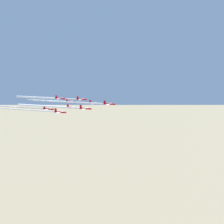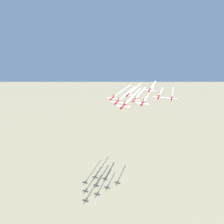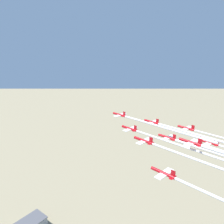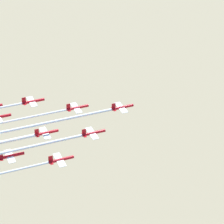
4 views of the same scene
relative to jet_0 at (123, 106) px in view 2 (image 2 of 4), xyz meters
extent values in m
cylinder|color=#B20C14|center=(0.04, 0.34, -0.04)|extent=(2.14, 8.58, 1.04)
cube|color=white|center=(-0.03, -0.22, -0.04)|extent=(8.18, 3.29, 0.17)
cube|color=#B20C14|center=(-0.41, -3.13, 1.26)|extent=(0.33, 1.52, 2.08)
cube|color=#B20C14|center=(-0.41, -3.13, -0.04)|extent=(3.14, 1.43, 0.11)
cylinder|color=#B20C14|center=(-10.31, -12.93, -1.61)|extent=(2.14, 8.58, 1.04)
cube|color=white|center=(-10.38, -13.50, -1.61)|extent=(8.18, 3.29, 0.17)
cube|color=#B20C14|center=(-10.76, -16.40, -0.31)|extent=(0.33, 1.52, 2.08)
cube|color=#B20C14|center=(-10.76, -16.40, -1.61)|extent=(3.14, 1.43, 0.11)
cylinder|color=#B20C14|center=(6.61, -15.16, -2.52)|extent=(2.14, 8.58, 1.04)
cube|color=white|center=(6.54, -15.72, -2.52)|extent=(8.18, 3.29, 0.17)
cube|color=#B20C14|center=(6.16, -18.63, -1.21)|extent=(0.33, 1.52, 2.08)
cube|color=#B20C14|center=(6.16, -18.63, -2.52)|extent=(3.14, 1.43, 0.11)
cylinder|color=#B20C14|center=(-20.66, -26.20, -0.32)|extent=(2.14, 8.58, 1.04)
cube|color=white|center=(-20.73, -26.77, -0.32)|extent=(8.18, 3.29, 0.17)
cube|color=#B20C14|center=(-21.11, -29.67, 0.98)|extent=(0.33, 1.52, 2.08)
cube|color=#B20C14|center=(-21.11, -29.67, -0.32)|extent=(3.14, 1.43, 0.11)
cylinder|color=#B20C14|center=(-3.74, -28.43, -4.05)|extent=(2.14, 8.58, 1.04)
cube|color=white|center=(-3.81, -28.99, -4.05)|extent=(8.18, 3.29, 0.17)
cube|color=#B20C14|center=(-4.19, -31.90, -2.75)|extent=(0.33, 1.52, 2.08)
cube|color=#B20C14|center=(-4.19, -31.90, -4.05)|extent=(3.14, 1.43, 0.11)
cylinder|color=#B20C14|center=(13.18, -30.65, -4.18)|extent=(2.14, 8.58, 1.04)
cube|color=white|center=(13.11, -31.21, -4.18)|extent=(8.18, 3.29, 0.17)
cube|color=#B20C14|center=(12.73, -34.12, -2.87)|extent=(0.33, 1.52, 2.08)
cube|color=#B20C14|center=(12.73, -34.12, -4.18)|extent=(3.14, 1.43, 0.11)
cylinder|color=#B20C14|center=(-31.01, -39.47, -4.14)|extent=(2.14, 8.58, 1.04)
cube|color=white|center=(-31.08, -40.04, -4.14)|extent=(8.18, 3.29, 0.17)
cube|color=#B20C14|center=(-31.46, -42.95, -2.84)|extent=(0.33, 1.52, 2.08)
cube|color=#B20C14|center=(-31.46, -42.95, -4.14)|extent=(3.14, 1.43, 0.11)
cylinder|color=#B20C14|center=(-14.09, -41.70, 0.96)|extent=(2.14, 8.58, 1.04)
cube|color=white|center=(-14.16, -42.26, 0.96)|extent=(8.18, 3.29, 0.17)
cube|color=#B20C14|center=(-14.54, -45.17, 2.26)|extent=(0.33, 1.52, 2.08)
cube|color=#B20C14|center=(-14.54, -45.17, 0.96)|extent=(3.14, 1.43, 0.11)
cylinder|color=#B20C14|center=(2.83, -43.92, -4.43)|extent=(2.14, 8.58, 1.04)
cube|color=white|center=(2.76, -44.48, -4.43)|extent=(8.18, 3.29, 0.17)
cube|color=#B20C14|center=(2.38, -47.39, -3.13)|extent=(0.33, 1.52, 2.08)
cube|color=#B20C14|center=(2.38, -47.39, -4.43)|extent=(3.14, 1.43, 0.11)
cylinder|color=white|center=(-3.50, -26.64, -0.04)|extent=(6.93, 45.63, 0.96)
cylinder|color=white|center=(-14.13, -42.06, -1.61)|extent=(7.33, 49.91, 0.79)
cylinder|color=white|center=(2.79, -44.27, -2.52)|extent=(7.48, 49.91, 0.95)
cylinder|color=white|center=(-23.14, -45.09, -0.32)|extent=(4.66, 29.44, 0.81)
cylinder|color=white|center=(-7.14, -54.29, -4.05)|extent=(6.87, 43.44, 1.19)
cylinder|color=white|center=(9.15, -61.32, -4.18)|extent=(7.69, 52.99, 0.74)
cylinder|color=white|center=(-34.13, -63.27, -4.14)|extent=(5.99, 39.26, 0.85)
cylinder|color=white|center=(-17.05, -64.24, 0.96)|extent=(6.20, 36.82, 1.39)
cylinder|color=white|center=(-1.01, -73.19, -4.43)|extent=(7.40, 50.20, 0.82)
camera|label=1|loc=(148.40, 26.45, 25.30)|focal=35.00mm
camera|label=2|loc=(-13.99, 94.71, 30.75)|focal=28.00mm
camera|label=3|loc=(-88.32, -64.14, 33.41)|focal=35.00mm
camera|label=4|loc=(143.41, -85.62, 97.86)|focal=85.00mm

